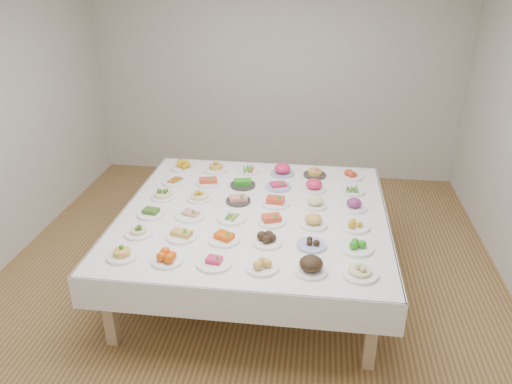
# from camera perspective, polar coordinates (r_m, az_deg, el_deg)

# --- Properties ---
(room_envelope) EXTENTS (5.02, 5.02, 2.81)m
(room_envelope) POSITION_cam_1_polar(r_m,az_deg,el_deg) (4.41, -0.80, 11.63)
(room_envelope) COLOR #9F7242
(room_envelope) RESTS_ON ground
(display_table) EXTENTS (2.43, 2.43, 0.75)m
(display_table) POSITION_cam_1_polar(r_m,az_deg,el_deg) (4.62, -0.24, -2.93)
(display_table) COLOR white
(display_table) RESTS_ON ground
(dish_0) EXTENTS (0.24, 0.24, 0.13)m
(dish_0) POSITION_cam_1_polar(r_m,az_deg,el_deg) (4.03, -15.10, -6.57)
(dish_0) COLOR white
(dish_0) RESTS_ON display_table
(dish_1) EXTENTS (0.24, 0.24, 0.11)m
(dish_1) POSITION_cam_1_polar(r_m,az_deg,el_deg) (3.90, -10.13, -7.21)
(dish_1) COLOR white
(dish_1) RESTS_ON display_table
(dish_2) EXTENTS (0.27, 0.27, 0.10)m
(dish_2) POSITION_cam_1_polar(r_m,az_deg,el_deg) (3.83, -4.81, -7.77)
(dish_2) COLOR white
(dish_2) RESTS_ON display_table
(dish_3) EXTENTS (0.25, 0.25, 0.11)m
(dish_3) POSITION_cam_1_polar(r_m,az_deg,el_deg) (3.76, 0.68, -8.09)
(dish_3) COLOR white
(dish_3) RESTS_ON display_table
(dish_4) EXTENTS (0.25, 0.25, 0.14)m
(dish_4) POSITION_cam_1_polar(r_m,az_deg,el_deg) (3.74, 6.32, -8.22)
(dish_4) COLOR white
(dish_4) RESTS_ON display_table
(dish_5) EXTENTS (0.28, 0.28, 0.15)m
(dish_5) POSITION_cam_1_polar(r_m,az_deg,el_deg) (3.76, 11.82, -8.34)
(dish_5) COLOR white
(dish_5) RESTS_ON display_table
(dish_6) EXTENTS (0.24, 0.24, 0.11)m
(dish_6) POSITION_cam_1_polar(r_m,az_deg,el_deg) (4.31, -13.27, -4.17)
(dish_6) COLOR white
(dish_6) RESTS_ON display_table
(dish_7) EXTENTS (0.25, 0.25, 0.12)m
(dish_7) POSITION_cam_1_polar(r_m,az_deg,el_deg) (4.20, -8.52, -4.57)
(dish_7) COLOR white
(dish_7) RESTS_ON display_table
(dish_8) EXTENTS (0.26, 0.26, 0.11)m
(dish_8) POSITION_cam_1_polar(r_m,az_deg,el_deg) (4.12, -3.66, -5.03)
(dish_8) COLOR white
(dish_8) RESTS_ON display_table
(dish_9) EXTENTS (0.25, 0.25, 0.11)m
(dish_9) POSITION_cam_1_polar(r_m,az_deg,el_deg) (4.07, 1.28, -5.24)
(dish_9) COLOR white
(dish_9) RESTS_ON display_table
(dish_10) EXTENTS (0.24, 0.24, 0.09)m
(dish_10) POSITION_cam_1_polar(r_m,az_deg,el_deg) (4.06, 6.39, -5.75)
(dish_10) COLOR #4C66B2
(dish_10) RESTS_ON display_table
(dish_11) EXTENTS (0.27, 0.27, 0.11)m
(dish_11) POSITION_cam_1_polar(r_m,az_deg,el_deg) (4.07, 11.45, -5.84)
(dish_11) COLOR white
(dish_11) RESTS_ON display_table
(dish_12) EXTENTS (0.25, 0.25, 0.10)m
(dish_12) POSITION_cam_1_polar(r_m,az_deg,el_deg) (4.61, -11.92, -2.15)
(dish_12) COLOR white
(dish_12) RESTS_ON display_table
(dish_13) EXTENTS (0.27, 0.27, 0.11)m
(dish_13) POSITION_cam_1_polar(r_m,az_deg,el_deg) (4.52, -7.50, -2.30)
(dish_13) COLOR white
(dish_13) RESTS_ON display_table
(dish_14) EXTENTS (0.26, 0.26, 0.05)m
(dish_14) POSITION_cam_1_polar(r_m,az_deg,el_deg) (4.45, -2.80, -2.94)
(dish_14) COLOR white
(dish_14) RESTS_ON display_table
(dish_15) EXTENTS (0.25, 0.25, 0.12)m
(dish_15) POSITION_cam_1_polar(r_m,az_deg,el_deg) (4.38, 1.78, -2.93)
(dish_15) COLOR white
(dish_15) RESTS_ON display_table
(dish_16) EXTENTS (0.25, 0.25, 0.12)m
(dish_16) POSITION_cam_1_polar(r_m,az_deg,el_deg) (4.36, 6.58, -3.17)
(dish_16) COLOR white
(dish_16) RESTS_ON display_table
(dish_17) EXTENTS (0.25, 0.25, 0.10)m
(dish_17) POSITION_cam_1_polar(r_m,az_deg,el_deg) (4.38, 11.23, -3.52)
(dish_17) COLOR white
(dish_17) RESTS_ON display_table
(dish_18) EXTENTS (0.24, 0.24, 0.14)m
(dish_18) POSITION_cam_1_polar(r_m,az_deg,el_deg) (4.91, -10.58, 0.05)
(dish_18) COLOR white
(dish_18) RESTS_ON display_table
(dish_19) EXTENTS (0.24, 0.24, 0.14)m
(dish_19) POSITION_cam_1_polar(r_m,az_deg,el_deg) (4.82, -6.48, -0.14)
(dish_19) COLOR white
(dish_19) RESTS_ON display_table
(dish_20) EXTENTS (0.23, 0.23, 0.11)m
(dish_20) POSITION_cam_1_polar(r_m,az_deg,el_deg) (4.75, -2.04, -0.65)
(dish_20) COLOR #2F2C2A
(dish_20) RESTS_ON display_table
(dish_21) EXTENTS (0.26, 0.26, 0.12)m
(dish_21) POSITION_cam_1_polar(r_m,az_deg,el_deg) (4.70, 2.24, -0.85)
(dish_21) COLOR white
(dish_21) RESTS_ON display_table
(dish_22) EXTENTS (0.23, 0.23, 0.13)m
(dish_22) POSITION_cam_1_polar(r_m,az_deg,el_deg) (4.69, 6.78, -0.96)
(dish_22) COLOR white
(dish_22) RESTS_ON display_table
(dish_23) EXTENTS (0.24, 0.24, 0.12)m
(dish_23) POSITION_cam_1_polar(r_m,az_deg,el_deg) (4.70, 11.14, -1.29)
(dish_23) COLOR white
(dish_23) RESTS_ON display_table
(dish_24) EXTENTS (0.26, 0.26, 0.06)m
(dish_24) POSITION_cam_1_polar(r_m,az_deg,el_deg) (5.23, -9.24, 1.29)
(dish_24) COLOR white
(dish_24) RESTS_ON display_table
(dish_25) EXTENTS (0.24, 0.24, 0.11)m
(dish_25) POSITION_cam_1_polar(r_m,az_deg,el_deg) (5.15, -5.49, 1.38)
(dish_25) COLOR white
(dish_25) RESTS_ON display_table
(dish_26) EXTENTS (0.25, 0.25, 0.12)m
(dish_26) POSITION_cam_1_polar(r_m,az_deg,el_deg) (5.08, -1.52, 1.19)
(dish_26) COLOR #2F2C2A
(dish_26) RESTS_ON display_table
(dish_27) EXTENTS (0.26, 0.26, 0.12)m
(dish_27) POSITION_cam_1_polar(r_m,az_deg,el_deg) (5.05, 2.57, 1.01)
(dish_27) COLOR #4C66B2
(dish_27) RESTS_ON display_table
(dish_28) EXTENTS (0.24, 0.24, 0.13)m
(dish_28) POSITION_cam_1_polar(r_m,az_deg,el_deg) (5.02, 6.65, 0.84)
(dish_28) COLOR white
(dish_28) RESTS_ON display_table
(dish_29) EXTENTS (0.24, 0.24, 0.05)m
(dish_29) POSITION_cam_1_polar(r_m,az_deg,el_deg) (5.05, 10.92, 0.18)
(dish_29) COLOR white
(dish_29) RESTS_ON display_table
(dish_30) EXTENTS (0.27, 0.27, 0.12)m
(dish_30) POSITION_cam_1_polar(r_m,az_deg,el_deg) (5.55, -8.31, 3.16)
(dish_30) COLOR white
(dish_30) RESTS_ON display_table
(dish_31) EXTENTS (0.27, 0.27, 0.16)m
(dish_31) POSITION_cam_1_polar(r_m,az_deg,el_deg) (5.46, -4.60, 3.21)
(dish_31) COLOR white
(dish_31) RESTS_ON display_table
(dish_32) EXTENTS (0.23, 0.23, 0.05)m
(dish_32) POSITION_cam_1_polar(r_m,az_deg,el_deg) (5.42, -0.88, 2.51)
(dish_32) COLOR white
(dish_32) RESTS_ON display_table
(dish_33) EXTENTS (0.25, 0.25, 0.16)m
(dish_33) POSITION_cam_1_polar(r_m,az_deg,el_deg) (5.35, 3.04, 2.77)
(dish_33) COLOR #4C66B2
(dish_33) RESTS_ON display_table
(dish_34) EXTENTS (0.24, 0.24, 0.13)m
(dish_34) POSITION_cam_1_polar(r_m,az_deg,el_deg) (5.35, 6.74, 2.42)
(dish_34) COLOR #2F2C2A
(dish_34) RESTS_ON display_table
(dish_35) EXTENTS (0.27, 0.27, 0.12)m
(dish_35) POSITION_cam_1_polar(r_m,az_deg,el_deg) (5.37, 10.69, 2.15)
(dish_35) COLOR white
(dish_35) RESTS_ON display_table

